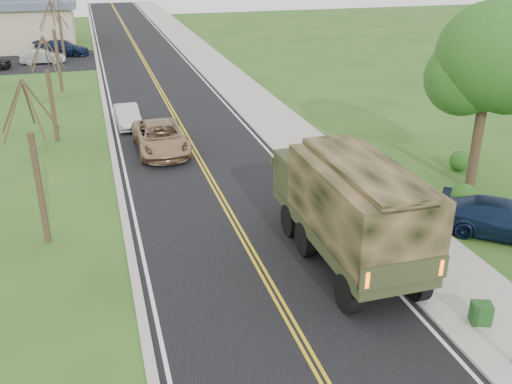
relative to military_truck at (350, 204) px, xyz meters
name	(u,v)px	position (x,y,z in m)	size (l,w,h in m)	color
road	(149,69)	(-2.96, 34.38, -2.22)	(8.00, 120.00, 0.01)	black
curb_right	(196,66)	(1.19, 34.38, -2.16)	(0.30, 120.00, 0.12)	#9E998E
sidewalk_right	(215,65)	(2.94, 34.38, -2.17)	(3.20, 120.00, 0.10)	#9E998E
curb_left	(99,72)	(-7.11, 34.38, -2.17)	(0.30, 120.00, 0.10)	#9E998E
leafy_tree	(489,65)	(8.04, 4.39, 3.27)	(4.83, 4.50, 8.10)	#38281C
bare_tree_a	(37,176)	(-9.97, 4.38, 0.40)	(1.93, 2.26, 6.08)	#38281C
bare_tree_b	(51,97)	(-9.97, 16.38, 0.25)	(1.83, 2.14, 5.73)	#38281C
bare_tree_c	(57,53)	(-9.97, 28.38, 0.55)	(2.04, 2.39, 6.42)	#38281C
bare_tree_d	(61,33)	(-9.97, 40.38, 0.33)	(1.88, 2.20, 5.91)	#38281C
military_truck	(350,204)	(0.00, 0.00, 0.00)	(2.80, 7.82, 3.88)	black
suv_champagne	(160,137)	(-4.64, 13.12, -1.46)	(2.54, 5.51, 1.53)	#9E7C59
sedan_silver	(127,116)	(-5.96, 18.15, -1.60)	(1.32, 3.77, 1.24)	silver
pickup_navy	(505,220)	(6.47, 0.09, -1.53)	(1.93, 4.75, 1.38)	#0F1D38
utility_box_far	(481,313)	(2.23, -4.36, -1.80)	(0.55, 0.45, 0.65)	#1A4719
lot_car_silver	(43,57)	(-11.80, 39.55, -1.59)	(1.34, 3.83, 1.26)	#BABABF
lot_car_navy	(62,48)	(-10.16, 43.16, -1.49)	(2.06, 5.06, 1.47)	#0F1B37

